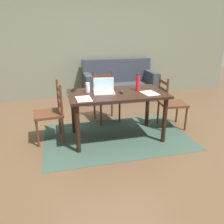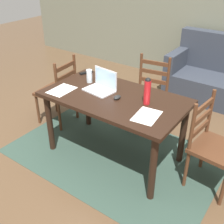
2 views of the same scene
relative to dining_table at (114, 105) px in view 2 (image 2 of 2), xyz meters
name	(u,v)px [view 2 (image 2 of 2)]	position (x,y,z in m)	size (l,w,h in m)	color
ground_plane	(114,154)	(0.00, 0.00, -0.67)	(14.00, 14.00, 0.00)	brown
area_rug	(114,154)	(0.00, 0.00, -0.67)	(2.38, 1.55, 0.01)	#2D4238
wall_back	(208,4)	(0.00, 2.65, 0.68)	(8.00, 0.12, 2.70)	#6B6D5B
dining_table	(114,105)	(0.00, 0.00, 0.00)	(1.51, 0.85, 0.77)	black
chair_right_far	(213,147)	(1.05, 0.17, -0.21)	(0.48, 0.48, 0.95)	#4C2B19
chair_left_far	(58,92)	(-1.05, 0.17, -0.21)	(0.48, 0.48, 0.95)	#4C2B19
chair_far_head	(149,95)	(-0.01, 0.80, -0.21)	(0.50, 0.50, 0.95)	#4C2B19
laptop	(102,85)	(-0.20, 0.05, 0.16)	(0.35, 0.26, 0.23)	silver
water_bottle	(147,91)	(0.36, 0.05, 0.25)	(0.07, 0.07, 0.28)	red
drinking_glass	(89,76)	(-0.44, 0.13, 0.18)	(0.07, 0.07, 0.15)	silver
computer_mouse	(117,97)	(0.06, -0.03, 0.12)	(0.06, 0.10, 0.03)	black
tv_remote	(86,73)	(-0.65, 0.31, 0.11)	(0.04, 0.17, 0.02)	black
paper_stack_left	(147,116)	(0.48, -0.16, 0.11)	(0.21, 0.30, 0.00)	white
paper_stack_right	(62,90)	(-0.55, -0.22, 0.11)	(0.21, 0.30, 0.00)	white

